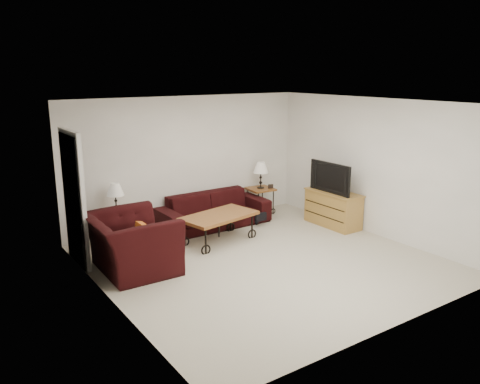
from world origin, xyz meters
name	(u,v)px	position (x,y,z in m)	size (l,w,h in m)	color
ground	(265,261)	(0.00, 0.00, 0.00)	(5.00, 5.00, 0.00)	#B9B29E
wall_back	(188,161)	(0.00, 2.50, 1.25)	(5.00, 0.02, 2.50)	white
wall_front	(400,228)	(0.00, -2.50, 1.25)	(5.00, 0.02, 2.50)	white
wall_left	(107,211)	(-2.50, 0.00, 1.25)	(0.02, 5.00, 2.50)	white
wall_right	(375,168)	(2.50, 0.00, 1.25)	(0.02, 5.00, 2.50)	white
ceiling	(267,103)	(0.00, 0.00, 2.50)	(5.00, 5.00, 0.00)	white
doorway	(73,200)	(-2.47, 1.65, 1.02)	(0.08, 0.94, 2.04)	black
sofa	(214,210)	(0.28, 2.02, 0.32)	(2.20, 0.86, 0.64)	black
side_table_left	(118,228)	(-1.60, 2.20, 0.27)	(0.49, 0.49, 0.53)	brown
side_table_right	(260,201)	(1.55, 2.20, 0.28)	(0.51, 0.51, 0.55)	brown
lamp_left	(116,198)	(-1.60, 2.20, 0.80)	(0.30, 0.30, 0.53)	black
lamp_right	(261,175)	(1.55, 2.20, 0.83)	(0.31, 0.31, 0.55)	black
photo_frame_left	(111,214)	(-1.75, 2.05, 0.58)	(0.11, 0.01, 0.09)	black
photo_frame_right	(271,186)	(1.70, 2.05, 0.60)	(0.11, 0.01, 0.09)	black
coffee_table	(219,228)	(-0.11, 1.20, 0.25)	(1.34, 0.73, 0.50)	brown
armchair	(131,243)	(-1.88, 0.86, 0.44)	(1.34, 1.17, 0.87)	black
throw_pillow	(142,237)	(-1.73, 0.81, 0.52)	(0.39, 0.10, 0.39)	#CE531A
tv_stand	(333,209)	(2.23, 0.74, 0.34)	(0.47, 1.13, 0.68)	#B78544
television	(334,177)	(2.21, 0.74, 0.97)	(1.02, 0.13, 0.58)	black
backpack	(257,213)	(1.01, 1.60, 0.24)	(0.37, 0.29, 0.48)	black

